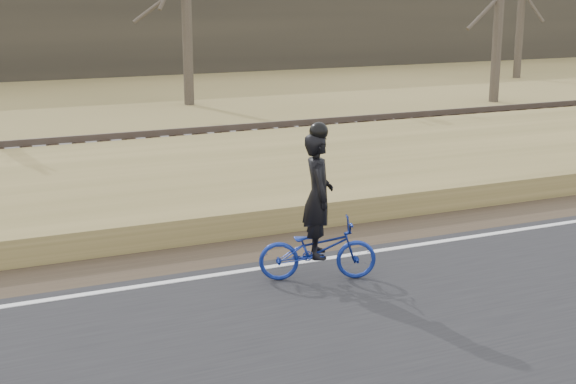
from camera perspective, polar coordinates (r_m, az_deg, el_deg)
name	(u,v)px	position (r m, az deg, el deg)	size (l,w,h in m)	color
ground	(271,276)	(11.78, -1.21, -5.99)	(120.00, 120.00, 0.00)	#9C884F
road	(353,340)	(9.68, 4.64, -10.48)	(120.00, 6.00, 0.06)	black
edge_line	(266,267)	(11.93, -1.59, -5.39)	(120.00, 0.12, 0.01)	silver
shoulder	(242,251)	(12.82, -3.30, -4.20)	(120.00, 1.60, 0.04)	#473A2B
embankment	(186,196)	(15.50, -7.27, -0.26)	(120.00, 5.00, 0.44)	#9C884F
ballast	(138,158)	(19.08, -10.61, 2.36)	(120.00, 3.00, 0.45)	slate
railroad	(138,146)	(19.02, -10.65, 3.26)	(120.00, 2.40, 0.29)	black
treeline_backdrop	(22,13)	(40.43, -18.39, 12.02)	(120.00, 4.00, 6.00)	#383328
cyclist	(318,229)	(11.26, 2.13, -2.65)	(1.76, 1.11, 2.26)	navy
bare_tree_right	(499,5)	(30.74, 14.80, 12.72)	(0.36, 0.36, 7.00)	#4E4639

